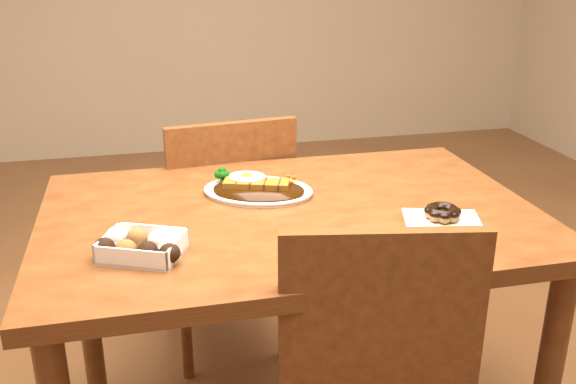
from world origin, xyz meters
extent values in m
cube|color=#532710|center=(0.00, 0.00, 0.73)|extent=(1.20, 0.80, 0.04)
cylinder|color=#532710|center=(-0.54, 0.34, 0.35)|extent=(0.06, 0.06, 0.71)
cylinder|color=#532710|center=(0.54, 0.34, 0.35)|extent=(0.06, 0.06, 0.71)
cube|color=#532710|center=(-0.10, 0.60, 0.43)|extent=(0.46, 0.46, 0.04)
cylinder|color=#532710|center=(0.05, 0.79, 0.21)|extent=(0.04, 0.04, 0.41)
cylinder|color=#532710|center=(-0.29, 0.75, 0.21)|extent=(0.04, 0.04, 0.41)
cylinder|color=#532710|center=(0.09, 0.45, 0.21)|extent=(0.04, 0.04, 0.41)
cylinder|color=#532710|center=(-0.25, 0.41, 0.21)|extent=(0.04, 0.04, 0.41)
cube|color=#532710|center=(-0.08, 0.41, 0.67)|extent=(0.40, 0.07, 0.40)
cube|color=#532710|center=(0.08, -0.41, 0.67)|extent=(0.40, 0.11, 0.40)
ellipsoid|color=white|center=(-0.06, 0.13, 0.76)|extent=(0.34, 0.29, 0.01)
ellipsoid|color=black|center=(-0.06, 0.11, 0.77)|extent=(0.28, 0.25, 0.01)
cube|color=#6B380C|center=(-0.06, 0.13, 0.77)|extent=(0.18, 0.11, 0.02)
ellipsoid|color=white|center=(-0.08, 0.16, 0.79)|extent=(0.12, 0.11, 0.01)
ellipsoid|color=#FFB214|center=(-0.08, 0.16, 0.79)|extent=(0.03, 0.03, 0.02)
cube|color=white|center=(-0.36, -0.17, 0.77)|extent=(0.20, 0.18, 0.04)
ellipsoid|color=black|center=(-0.43, -0.16, 0.78)|extent=(0.04, 0.04, 0.04)
ellipsoid|color=brown|center=(-0.39, -0.18, 0.78)|extent=(0.04, 0.04, 0.04)
ellipsoid|color=black|center=(-0.35, -0.20, 0.78)|extent=(0.04, 0.04, 0.04)
ellipsoid|color=black|center=(-0.30, -0.22, 0.78)|extent=(0.04, 0.04, 0.04)
ellipsoid|color=beige|center=(-0.41, -0.11, 0.78)|extent=(0.04, 0.04, 0.04)
ellipsoid|color=brown|center=(-0.37, -0.13, 0.78)|extent=(0.04, 0.04, 0.04)
ellipsoid|color=beige|center=(-0.32, -0.15, 0.78)|extent=(0.04, 0.04, 0.04)
cube|color=silver|center=(0.34, -0.14, 0.75)|extent=(0.21, 0.17, 0.00)
torus|color=olive|center=(0.34, -0.14, 0.77)|extent=(0.11, 0.11, 0.03)
torus|color=black|center=(0.34, -0.14, 0.77)|extent=(0.10, 0.10, 0.02)
camera|label=1|loc=(-0.34, -1.41, 1.36)|focal=40.00mm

